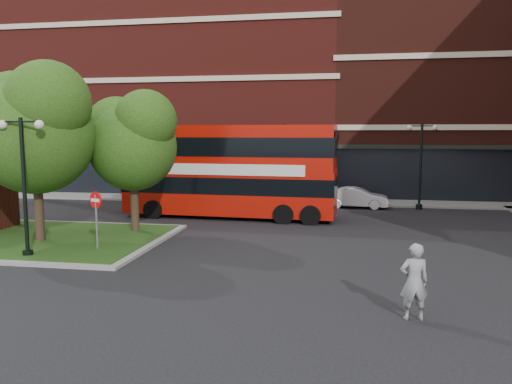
% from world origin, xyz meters
% --- Properties ---
extents(ground, '(120.00, 120.00, 0.00)m').
position_xyz_m(ground, '(0.00, 0.00, 0.00)').
color(ground, black).
rests_on(ground, ground).
extents(pavement_far, '(44.00, 3.00, 0.12)m').
position_xyz_m(pavement_far, '(0.00, 16.50, 0.06)').
color(pavement_far, slate).
rests_on(pavement_far, ground).
extents(terrace_far_left, '(26.00, 12.00, 14.00)m').
position_xyz_m(terrace_far_left, '(-8.00, 24.00, 7.00)').
color(terrace_far_left, maroon).
rests_on(terrace_far_left, ground).
extents(terrace_far_right, '(18.00, 12.00, 16.00)m').
position_xyz_m(terrace_far_right, '(14.00, 24.00, 8.00)').
color(terrace_far_right, '#471911').
rests_on(terrace_far_right, ground).
extents(traffic_island, '(12.60, 7.60, 0.15)m').
position_xyz_m(traffic_island, '(-8.00, 3.00, 0.07)').
color(traffic_island, gray).
rests_on(traffic_island, ground).
extents(tree_island_west, '(5.40, 4.71, 7.21)m').
position_xyz_m(tree_island_west, '(-6.60, 2.58, 4.79)').
color(tree_island_west, '#2D2116').
rests_on(tree_island_west, ground).
extents(tree_island_east, '(4.46, 3.90, 6.29)m').
position_xyz_m(tree_island_east, '(-3.58, 5.06, 4.24)').
color(tree_island_east, '#2D2116').
rests_on(tree_island_east, ground).
extents(lamp_island, '(1.72, 0.36, 5.00)m').
position_xyz_m(lamp_island, '(-5.50, 0.20, 2.83)').
color(lamp_island, black).
rests_on(lamp_island, ground).
extents(lamp_far_left, '(1.72, 0.36, 5.00)m').
position_xyz_m(lamp_far_left, '(2.00, 14.50, 2.83)').
color(lamp_far_left, black).
rests_on(lamp_far_left, ground).
extents(lamp_far_right, '(1.72, 0.36, 5.00)m').
position_xyz_m(lamp_far_right, '(10.00, 14.50, 2.83)').
color(lamp_far_right, black).
rests_on(lamp_far_right, ground).
extents(bus, '(11.26, 3.14, 4.25)m').
position_xyz_m(bus, '(-0.34, 9.96, 2.79)').
color(bus, '#AB1006').
rests_on(bus, ground).
extents(woman, '(0.74, 0.54, 1.87)m').
position_xyz_m(woman, '(7.25, -3.50, 0.94)').
color(woman, gray).
rests_on(woman, ground).
extents(car_silver, '(4.22, 1.85, 1.41)m').
position_xyz_m(car_silver, '(-1.28, 16.00, 0.71)').
color(car_silver, '#B2B5BA').
rests_on(car_silver, ground).
extents(car_white, '(3.81, 1.60, 1.22)m').
position_xyz_m(car_white, '(6.40, 14.50, 0.61)').
color(car_white, white).
rests_on(car_white, ground).
extents(no_entry_sign, '(0.60, 0.30, 2.30)m').
position_xyz_m(no_entry_sign, '(-3.50, 1.50, 1.64)').
color(no_entry_sign, slate).
rests_on(no_entry_sign, ground).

